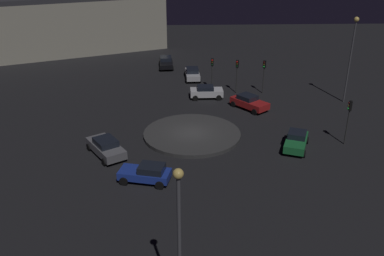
{
  "coord_description": "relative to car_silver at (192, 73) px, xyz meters",
  "views": [
    {
      "loc": [
        1.39,
        35.8,
        17.09
      ],
      "look_at": [
        0.0,
        0.0,
        0.81
      ],
      "focal_mm": 38.7,
      "sensor_mm": 36.0,
      "label": 1
    }
  ],
  "objects": [
    {
      "name": "streetlamp_north",
      "position": [
        2.14,
        38.83,
        4.48
      ],
      "size": [
        0.47,
        0.47,
        8.54
      ],
      "color": "#4C4C51",
      "rests_on": "ground_plane"
    },
    {
      "name": "car_green",
      "position": [
        -8.48,
        20.77,
        -0.03
      ],
      "size": [
        3.11,
        4.3,
        1.49
      ],
      "rotation": [
        0.0,
        0.0,
        1.19
      ],
      "color": "#1E7238",
      "rests_on": "ground_plane"
    },
    {
      "name": "car_black",
      "position": [
        3.67,
        -5.75,
        -0.02
      ],
      "size": [
        2.24,
        4.41,
        1.46
      ],
      "rotation": [
        0.0,
        0.0,
        1.62
      ],
      "color": "black",
      "rests_on": "ground_plane"
    },
    {
      "name": "store_building",
      "position": [
        23.59,
        -17.54,
        3.81
      ],
      "size": [
        39.8,
        27.95,
        9.19
      ],
      "rotation": [
        0.0,
        0.0,
        6.67
      ],
      "color": "#ADA893",
      "rests_on": "ground_plane"
    },
    {
      "name": "ground_plane",
      "position": [
        0.75,
        17.79,
        -0.79
      ],
      "size": [
        114.06,
        114.06,
        0.0
      ],
      "primitive_type": "plane",
      "color": "black"
    },
    {
      "name": "traffic_light_southwest_near",
      "position": [
        -5.12,
        5.79,
        2.14
      ],
      "size": [
        0.37,
        0.39,
        4.12
      ],
      "rotation": [
        0.0,
        0.0,
        1.12
      ],
      "color": "#2D2D2D",
      "rests_on": "ground_plane"
    },
    {
      "name": "car_red",
      "position": [
        -5.84,
        11.02,
        -0.0
      ],
      "size": [
        4.15,
        4.54,
        1.53
      ],
      "rotation": [
        0.0,
        0.0,
        2.25
      ],
      "color": "red",
      "rests_on": "ground_plane"
    },
    {
      "name": "traffic_light_south",
      "position": [
        -2.25,
        4.31,
        2.03
      ],
      "size": [
        0.34,
        0.38,
        3.94
      ],
      "rotation": [
        0.0,
        0.0,
        1.35
      ],
      "color": "#2D2D2D",
      "rests_on": "ground_plane"
    },
    {
      "name": "traffic_light_southwest",
      "position": [
        -8.34,
        6.03,
        2.13
      ],
      "size": [
        0.37,
        0.39,
        4.1
      ],
      "rotation": [
        0.0,
        0.0,
        0.91
      ],
      "color": "#2D2D2D",
      "rests_on": "ground_plane"
    },
    {
      "name": "roundabout_island",
      "position": [
        0.75,
        17.79,
        -0.62
      ],
      "size": [
        9.3,
        9.3,
        0.34
      ],
      "primitive_type": "cylinder",
      "color": "#383838",
      "rests_on": "ground_plane"
    },
    {
      "name": "car_white",
      "position": [
        -1.35,
        7.39,
        -0.01
      ],
      "size": [
        3.83,
        2.07,
        1.47
      ],
      "rotation": [
        0.0,
        0.0,
        3.14
      ],
      "color": "white",
      "rests_on": "ground_plane"
    },
    {
      "name": "car_silver",
      "position": [
        0.0,
        0.0,
        0.0
      ],
      "size": [
        2.11,
        4.49,
        1.51
      ],
      "rotation": [
        0.0,
        0.0,
        -1.54
      ],
      "color": "silver",
      "rests_on": "ground_plane"
    },
    {
      "name": "traffic_light_west",
      "position": [
        -13.14,
        20.13,
        2.22
      ],
      "size": [
        0.38,
        0.33,
        4.23
      ],
      "rotation": [
        0.0,
        0.0,
        -0.17
      ],
      "color": "#2D2D2D",
      "rests_on": "ground_plane"
    },
    {
      "name": "car_grey",
      "position": [
        8.37,
        21.41,
        0.01
      ],
      "size": [
        4.03,
        4.87,
        1.55
      ],
      "rotation": [
        0.0,
        0.0,
        -1.0
      ],
      "color": "slate",
      "rests_on": "ground_plane"
    },
    {
      "name": "car_blue",
      "position": [
        4.58,
        25.92,
        -0.02
      ],
      "size": [
        4.24,
        2.71,
        1.47
      ],
      "rotation": [
        0.0,
        0.0,
        -0.24
      ],
      "color": "#1E38A5",
      "rests_on": "ground_plane"
    },
    {
      "name": "streetlamp_southwest",
      "position": [
        -17.19,
        9.31,
        5.57
      ],
      "size": [
        0.55,
        0.55,
        9.68
      ],
      "color": "#4C4C51",
      "rests_on": "ground_plane"
    }
  ]
}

